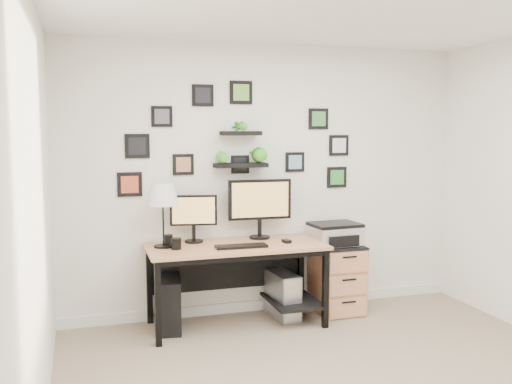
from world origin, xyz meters
name	(u,v)px	position (x,y,z in m)	size (l,w,h in m)	color
room	(268,304)	(0.00, 1.98, 0.05)	(4.00, 4.00, 4.00)	tan
desk	(239,257)	(-0.39, 1.67, 0.63)	(1.60, 0.70, 0.75)	tan
monitor_left	(194,215)	(-0.77, 1.85, 1.01)	(0.43, 0.20, 0.44)	black
monitor_right	(260,204)	(-0.13, 1.84, 1.09)	(0.61, 0.20, 0.57)	black
keyboard	(241,246)	(-0.41, 1.50, 0.76)	(0.46, 0.15, 0.02)	black
mouse	(287,241)	(0.04, 1.58, 0.76)	(0.06, 0.09, 0.03)	black
table_lamp	(163,196)	(-1.06, 1.72, 1.21)	(0.28, 0.28, 0.57)	black
mug	(176,244)	(-0.97, 1.60, 0.80)	(0.09, 0.09, 0.10)	black
pen_cup	(169,240)	(-1.01, 1.78, 0.80)	(0.08, 0.08, 0.10)	black
pc_tower_black	(169,303)	(-1.03, 1.71, 0.24)	(0.21, 0.47, 0.47)	black
pc_tower_grey	(283,295)	(0.05, 1.70, 0.22)	(0.23, 0.46, 0.43)	gray
file_cabinet	(337,278)	(0.63, 1.72, 0.34)	(0.43, 0.53, 0.67)	tan
printer	(335,234)	(0.60, 1.73, 0.78)	(0.48, 0.40, 0.21)	silver
wall_decor	(240,144)	(-0.30, 1.93, 1.65)	(2.29, 0.18, 1.06)	black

